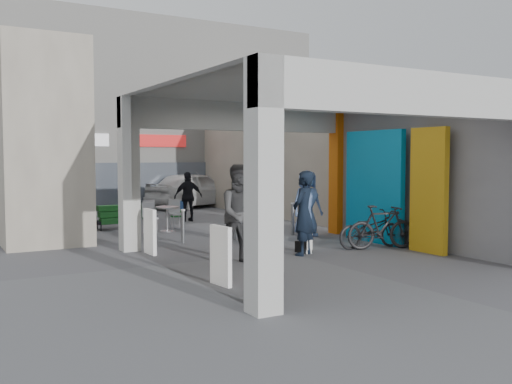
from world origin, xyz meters
TOP-DOWN VIEW (x-y plane):
  - ground at (0.00, 0.00)m, footprint 90.00×90.00m
  - arcade_canopy at (0.54, -0.82)m, footprint 6.40×6.45m
  - far_building at (-0.00, 13.99)m, footprint 18.00×4.08m
  - plaza_bldg_left at (-4.50, 7.50)m, footprint 2.00×9.00m
  - plaza_bldg_right at (4.50, 7.50)m, footprint 2.00×9.00m
  - bollard_left at (-1.50, 2.45)m, footprint 0.09×0.09m
  - bollard_center at (-0.13, 2.30)m, footprint 0.09×0.09m
  - bollard_right at (1.69, 2.33)m, footprint 0.09×0.09m
  - advert_board_near at (-2.75, -2.18)m, footprint 0.15×0.56m
  - advert_board_far at (-2.75, 1.33)m, footprint 0.12×0.55m
  - cafe_set at (-1.15, 5.02)m, footprint 1.42×1.15m
  - produce_stand at (-2.23, 5.99)m, footprint 1.06×0.58m
  - crate_stack at (0.72, 8.33)m, footprint 0.49×0.40m
  - border_collie at (0.31, -0.26)m, footprint 0.25×0.48m
  - man_with_dog at (0.12, -0.45)m, footprint 0.80×0.74m
  - man_back_turned at (-1.54, -0.67)m, footprint 1.09×0.92m
  - man_elderly at (1.91, 1.98)m, footprint 0.89×0.60m
  - man_crates at (0.50, 6.81)m, footprint 0.99×0.47m
  - bicycle_front at (2.02, -0.47)m, footprint 1.76×0.80m
  - bicycle_rear at (2.16, -0.71)m, footprint 1.78×0.94m
  - white_van at (2.80, 11.50)m, footprint 4.78×3.23m

SIDE VIEW (x-z plane):
  - ground at x=0.00m, z-range 0.00..0.00m
  - border_collie at x=0.31m, z-range -0.07..0.60m
  - produce_stand at x=-2.23m, z-range -0.07..0.63m
  - crate_stack at x=0.72m, z-range 0.00..0.56m
  - cafe_set at x=-1.15m, z-range -0.13..0.73m
  - bollard_left at x=-1.50m, z-range 0.00..0.82m
  - bollard_right at x=1.69m, z-range 0.00..0.87m
  - bicycle_front at x=2.02m, z-range 0.00..0.89m
  - bollard_center at x=-0.13m, z-range 0.00..0.95m
  - advert_board_near at x=-2.75m, z-range 0.01..1.01m
  - advert_board_far at x=-2.75m, z-range 0.01..1.01m
  - bicycle_rear at x=2.16m, z-range 0.00..1.03m
  - white_van at x=2.80m, z-range 0.00..1.51m
  - man_crates at x=0.50m, z-range 0.00..1.64m
  - man_elderly at x=1.91m, z-range 0.00..1.78m
  - man_with_dog at x=0.12m, z-range 0.00..1.84m
  - man_back_turned at x=-1.54m, z-range 0.00..2.00m
  - arcade_canopy at x=0.54m, z-range -0.90..5.50m
  - plaza_bldg_left at x=-4.50m, z-range 0.00..5.00m
  - plaza_bldg_right at x=4.50m, z-range 0.00..5.00m
  - far_building at x=0.00m, z-range -0.01..7.99m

